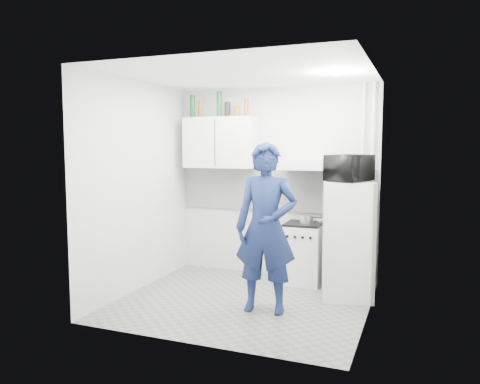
% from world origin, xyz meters
% --- Properties ---
extents(floor, '(2.80, 2.80, 0.00)m').
position_xyz_m(floor, '(0.00, 0.00, 0.00)').
color(floor, '#52534E').
rests_on(floor, ground).
extents(ceiling, '(2.80, 2.80, 0.00)m').
position_xyz_m(ceiling, '(0.00, 0.00, 2.60)').
color(ceiling, white).
rests_on(ceiling, wall_back).
extents(wall_back, '(2.80, 0.00, 2.80)m').
position_xyz_m(wall_back, '(0.00, 1.25, 1.30)').
color(wall_back, silver).
rests_on(wall_back, floor).
extents(wall_left, '(0.00, 2.60, 2.60)m').
position_xyz_m(wall_left, '(-1.40, 0.00, 1.30)').
color(wall_left, silver).
rests_on(wall_left, floor).
extents(wall_right, '(0.00, 2.60, 2.60)m').
position_xyz_m(wall_right, '(1.40, 0.00, 1.30)').
color(wall_right, silver).
rests_on(wall_right, floor).
extents(person, '(0.72, 0.52, 1.85)m').
position_xyz_m(person, '(0.34, -0.18, 0.92)').
color(person, '#142049').
rests_on(person, floor).
extents(stove, '(0.48, 0.48, 0.77)m').
position_xyz_m(stove, '(0.47, 1.00, 0.39)').
color(stove, silver).
rests_on(stove, floor).
extents(fridge, '(0.69, 0.69, 1.39)m').
position_xyz_m(fridge, '(1.10, 0.62, 0.70)').
color(fridge, white).
rests_on(fridge, floor).
extents(stove_top, '(0.46, 0.46, 0.03)m').
position_xyz_m(stove_top, '(0.47, 1.00, 0.79)').
color(stove_top, black).
rests_on(stove_top, stove).
extents(saucepan, '(0.18, 0.18, 0.10)m').
position_xyz_m(saucepan, '(0.51, 1.02, 0.85)').
color(saucepan, silver).
rests_on(saucepan, stove_top).
extents(microwave, '(0.65, 0.54, 0.31)m').
position_xyz_m(microwave, '(1.10, 0.62, 1.55)').
color(microwave, black).
rests_on(microwave, fridge).
extents(bottle_a, '(0.07, 0.07, 0.32)m').
position_xyz_m(bottle_a, '(-1.18, 1.07, 2.36)').
color(bottle_a, '#144C1E').
rests_on(bottle_a, upper_cabinet).
extents(bottle_b, '(0.06, 0.06, 0.23)m').
position_xyz_m(bottle_b, '(-1.05, 1.07, 2.32)').
color(bottle_b, brown).
rests_on(bottle_b, upper_cabinet).
extents(bottle_d, '(0.08, 0.08, 0.35)m').
position_xyz_m(bottle_d, '(-0.76, 1.07, 2.37)').
color(bottle_d, '#144C1E').
rests_on(bottle_d, upper_cabinet).
extents(canister_a, '(0.08, 0.08, 0.20)m').
position_xyz_m(canister_a, '(-0.64, 1.07, 2.30)').
color(canister_a, black).
rests_on(canister_a, upper_cabinet).
extents(canister_b, '(0.08, 0.08, 0.15)m').
position_xyz_m(canister_b, '(-0.49, 1.07, 2.28)').
color(canister_b, brown).
rests_on(canister_b, upper_cabinet).
extents(bottle_e, '(0.06, 0.06, 0.25)m').
position_xyz_m(bottle_e, '(-0.36, 1.07, 2.32)').
color(bottle_e, brown).
rests_on(bottle_e, upper_cabinet).
extents(upper_cabinet, '(1.00, 0.35, 0.70)m').
position_xyz_m(upper_cabinet, '(-0.75, 1.07, 1.85)').
color(upper_cabinet, white).
rests_on(upper_cabinet, wall_back).
extents(range_hood, '(0.60, 0.50, 0.14)m').
position_xyz_m(range_hood, '(0.45, 1.00, 1.57)').
color(range_hood, silver).
rests_on(range_hood, wall_back).
extents(backsplash, '(2.74, 0.03, 0.60)m').
position_xyz_m(backsplash, '(0.00, 1.24, 1.20)').
color(backsplash, white).
rests_on(backsplash, wall_back).
extents(pipe_a, '(0.05, 0.05, 2.60)m').
position_xyz_m(pipe_a, '(1.30, 1.17, 1.30)').
color(pipe_a, silver).
rests_on(pipe_a, floor).
extents(pipe_b, '(0.04, 0.04, 2.60)m').
position_xyz_m(pipe_b, '(1.18, 1.17, 1.30)').
color(pipe_b, silver).
rests_on(pipe_b, floor).
extents(ceiling_spot_fixture, '(0.10, 0.10, 0.02)m').
position_xyz_m(ceiling_spot_fixture, '(1.00, 0.20, 2.57)').
color(ceiling_spot_fixture, white).
rests_on(ceiling_spot_fixture, ceiling).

